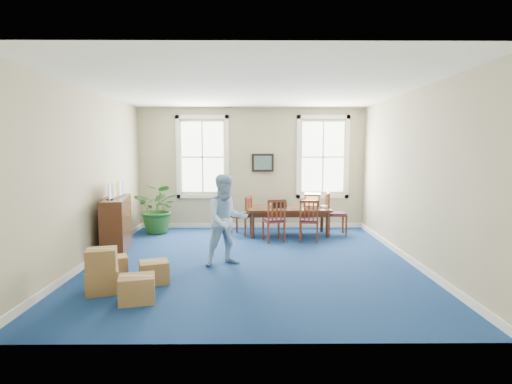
{
  "coord_description": "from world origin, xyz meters",
  "views": [
    {
      "loc": [
        0.04,
        -7.4,
        2.12
      ],
      "look_at": [
        0.1,
        0.6,
        1.25
      ],
      "focal_mm": 28.0,
      "sensor_mm": 36.0,
      "label": 1
    }
  ],
  "objects_px": {
    "crt_tv": "(312,200)",
    "potted_plant": "(159,208)",
    "man": "(226,220)",
    "chair_near_left": "(274,220)",
    "cardboard_boxes": "(116,268)",
    "credenza": "(117,224)",
    "conference_table": "(289,221)"
  },
  "relations": [
    {
      "from": "crt_tv",
      "to": "potted_plant",
      "type": "xyz_separation_m",
      "value": [
        -3.84,
        0.19,
        -0.22
      ]
    },
    {
      "from": "man",
      "to": "potted_plant",
      "type": "relative_size",
      "value": 1.33
    },
    {
      "from": "potted_plant",
      "to": "man",
      "type": "bearing_deg",
      "value": -55.83
    },
    {
      "from": "crt_tv",
      "to": "chair_near_left",
      "type": "xyz_separation_m",
      "value": [
        -0.99,
        -0.72,
        -0.36
      ]
    },
    {
      "from": "crt_tv",
      "to": "cardboard_boxes",
      "type": "bearing_deg",
      "value": -120.19
    },
    {
      "from": "credenza",
      "to": "crt_tv",
      "type": "bearing_deg",
      "value": 11.05
    },
    {
      "from": "crt_tv",
      "to": "potted_plant",
      "type": "relative_size",
      "value": 0.33
    },
    {
      "from": "credenza",
      "to": "man",
      "type": "bearing_deg",
      "value": -31.87
    },
    {
      "from": "potted_plant",
      "to": "credenza",
      "type": "bearing_deg",
      "value": -102.59
    },
    {
      "from": "conference_table",
      "to": "man",
      "type": "bearing_deg",
      "value": -119.59
    },
    {
      "from": "crt_tv",
      "to": "credenza",
      "type": "relative_size",
      "value": 0.28
    },
    {
      "from": "potted_plant",
      "to": "chair_near_left",
      "type": "bearing_deg",
      "value": -17.87
    },
    {
      "from": "conference_table",
      "to": "cardboard_boxes",
      "type": "height_order",
      "value": "cardboard_boxes"
    },
    {
      "from": "chair_near_left",
      "to": "credenza",
      "type": "distance_m",
      "value": 3.4
    },
    {
      "from": "conference_table",
      "to": "crt_tv",
      "type": "height_order",
      "value": "crt_tv"
    },
    {
      "from": "crt_tv",
      "to": "potted_plant",
      "type": "height_order",
      "value": "potted_plant"
    },
    {
      "from": "cardboard_boxes",
      "to": "crt_tv",
      "type": "bearing_deg",
      "value": 48.19
    },
    {
      "from": "chair_near_left",
      "to": "man",
      "type": "distance_m",
      "value": 2.12
    },
    {
      "from": "conference_table",
      "to": "credenza",
      "type": "bearing_deg",
      "value": -157.29
    },
    {
      "from": "chair_near_left",
      "to": "potted_plant",
      "type": "bearing_deg",
      "value": -33.74
    },
    {
      "from": "credenza",
      "to": "potted_plant",
      "type": "distance_m",
      "value": 1.93
    },
    {
      "from": "potted_plant",
      "to": "crt_tv",
      "type": "bearing_deg",
      "value": -2.89
    },
    {
      "from": "crt_tv",
      "to": "credenza",
      "type": "distance_m",
      "value": 4.59
    },
    {
      "from": "cardboard_boxes",
      "to": "conference_table",
      "type": "bearing_deg",
      "value": 52.99
    },
    {
      "from": "conference_table",
      "to": "crt_tv",
      "type": "bearing_deg",
      "value": 3.0
    },
    {
      "from": "potted_plant",
      "to": "cardboard_boxes",
      "type": "bearing_deg",
      "value": -85.55
    },
    {
      "from": "conference_table",
      "to": "crt_tv",
      "type": "xyz_separation_m",
      "value": [
        0.59,
        0.05,
        0.51
      ]
    },
    {
      "from": "credenza",
      "to": "conference_table",
      "type": "bearing_deg",
      "value": 13.53
    },
    {
      "from": "chair_near_left",
      "to": "cardboard_boxes",
      "type": "height_order",
      "value": "chair_near_left"
    },
    {
      "from": "man",
      "to": "conference_table",
      "type": "bearing_deg",
      "value": 41.08
    },
    {
      "from": "man",
      "to": "potted_plant",
      "type": "xyz_separation_m",
      "value": [
        -1.89,
        2.78,
        -0.21
      ]
    },
    {
      "from": "man",
      "to": "cardboard_boxes",
      "type": "relative_size",
      "value": 1.36
    }
  ]
}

